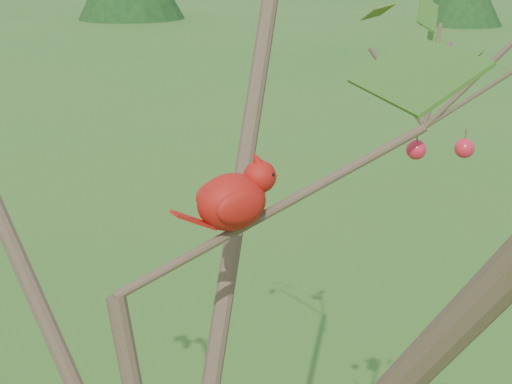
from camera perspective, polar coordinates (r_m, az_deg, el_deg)
crabapple_tree at (r=1.11m, az=-6.35°, el=-2.35°), size 2.35×2.05×2.95m
cardinal at (r=1.26m, az=-1.67°, el=-0.51°), size 0.22×0.12×0.15m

